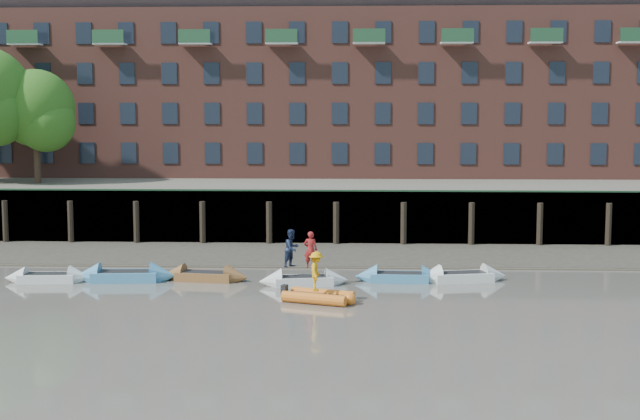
# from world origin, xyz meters

# --- Properties ---
(ground) EXTENTS (220.00, 220.00, 0.00)m
(ground) POSITION_xyz_m (0.00, 0.00, 0.00)
(ground) COLOR #655E56
(ground) RESTS_ON ground
(foreshore) EXTENTS (110.00, 8.00, 0.50)m
(foreshore) POSITION_xyz_m (0.00, 18.00, 0.00)
(foreshore) COLOR #3D382F
(foreshore) RESTS_ON ground
(mud_band) EXTENTS (110.00, 1.60, 0.10)m
(mud_band) POSITION_xyz_m (0.00, 14.60, 0.00)
(mud_band) COLOR #4C4336
(mud_band) RESTS_ON ground
(river_wall) EXTENTS (110.00, 1.23, 3.30)m
(river_wall) POSITION_xyz_m (-0.00, 22.38, 1.59)
(river_wall) COLOR #2D2A26
(river_wall) RESTS_ON ground
(bank_terrace) EXTENTS (110.00, 28.00, 3.20)m
(bank_terrace) POSITION_xyz_m (0.00, 36.00, 1.60)
(bank_terrace) COLOR #5E594D
(bank_terrace) RESTS_ON ground
(apartment_terrace) EXTENTS (80.60, 15.56, 20.98)m
(apartment_terrace) POSITION_xyz_m (-0.00, 36.99, 12.82)
(apartment_terrace) COLOR brown
(apartment_terrace) RESTS_ON bank_terrace
(rowboat_0) EXTENTS (4.10, 1.46, 1.17)m
(rowboat_0) POSITION_xyz_m (-15.21, 9.73, 0.21)
(rowboat_0) COLOR silver
(rowboat_0) RESTS_ON ground
(rowboat_1) EXTENTS (4.84, 1.77, 1.38)m
(rowboat_1) POSITION_xyz_m (-11.64, 10.10, 0.24)
(rowboat_1) COLOR teal
(rowboat_1) RESTS_ON ground
(rowboat_2) EXTENTS (4.30, 1.79, 1.21)m
(rowboat_2) POSITION_xyz_m (-7.92, 10.39, 0.21)
(rowboat_2) COLOR brown
(rowboat_2) RESTS_ON ground
(rowboat_3) EXTENTS (4.26, 1.84, 1.20)m
(rowboat_3) POSITION_xyz_m (-3.20, 9.47, 0.21)
(rowboat_3) COLOR silver
(rowboat_3) RESTS_ON ground
(rowboat_4) EXTENTS (4.23, 1.38, 1.21)m
(rowboat_4) POSITION_xyz_m (1.24, 10.53, 0.22)
(rowboat_4) COLOR teal
(rowboat_4) RESTS_ON ground
(rowboat_5) EXTENTS (4.47, 2.11, 1.25)m
(rowboat_5) POSITION_xyz_m (4.18, 10.71, 0.22)
(rowboat_5) COLOR silver
(rowboat_5) RESTS_ON ground
(rib_tender) EXTENTS (3.15, 2.32, 0.53)m
(rib_tender) POSITION_xyz_m (-2.25, 5.85, 0.23)
(rib_tender) COLOR orange
(rib_tender) RESTS_ON ground
(person_rower_a) EXTENTS (0.63, 0.42, 1.70)m
(person_rower_a) POSITION_xyz_m (-2.88, 9.44, 1.65)
(person_rower_a) COLOR maroon
(person_rower_a) RESTS_ON rowboat_3
(person_rower_b) EXTENTS (1.04, 1.09, 1.76)m
(person_rower_b) POSITION_xyz_m (-3.75, 9.63, 1.69)
(person_rower_b) COLOR #19233F
(person_rower_b) RESTS_ON rowboat_3
(person_rib_crew) EXTENTS (0.63, 1.08, 1.65)m
(person_rib_crew) POSITION_xyz_m (-2.45, 5.80, 1.32)
(person_rib_crew) COLOR orange
(person_rib_crew) RESTS_ON rib_tender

